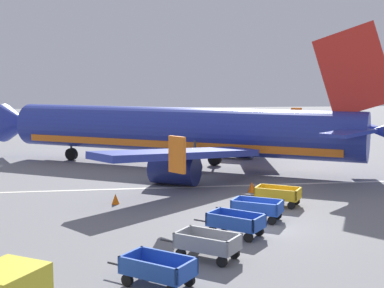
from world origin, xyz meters
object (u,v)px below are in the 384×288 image
baggage_cart_third_in_row (236,223)px  traffic_cone_by_carts (265,192)px  traffic_cone_mid_apron (252,187)px  baggage_cart_fourth_in_row (257,209)px  baggage_cart_second_in_row (207,244)px  baggage_cart_nearest (158,270)px  airplane (189,131)px  traffic_cone_near_plane (116,199)px  baggage_cart_far_end (278,195)px

baggage_cart_third_in_row → traffic_cone_by_carts: size_ratio=5.57×
baggage_cart_third_in_row → traffic_cone_mid_apron: (3.21, 9.19, -0.25)m
baggage_cart_fourth_in_row → traffic_cone_mid_apron: (1.49, 6.66, -0.25)m
baggage_cart_third_in_row → baggage_cart_second_in_row: bearing=-122.2°
baggage_cart_nearest → baggage_cart_third_in_row: size_ratio=1.01×
airplane → traffic_cone_mid_apron: airplane is taller
traffic_cone_mid_apron → traffic_cone_near_plane: bearing=-167.0°
baggage_cart_nearest → traffic_cone_near_plane: baggage_cart_nearest is taller
airplane → baggage_cart_third_in_row: (-0.42, -18.86, -2.45)m
traffic_cone_near_plane → traffic_cone_by_carts: bearing=4.8°
baggage_cart_third_in_row → baggage_cart_far_end: bearing=55.5°
airplane → baggage_cart_far_end: airplane is taller
traffic_cone_mid_apron → baggage_cart_far_end: bearing=-81.5°
baggage_cart_second_in_row → traffic_cone_mid_apron: baggage_cart_second_in_row is taller
baggage_cart_fourth_in_row → traffic_cone_by_carts: 5.80m
baggage_cart_far_end → traffic_cone_near_plane: size_ratio=5.54×
baggage_cart_fourth_in_row → traffic_cone_near_plane: (-7.27, 4.64, -0.30)m
traffic_cone_mid_apron → baggage_cart_nearest: bearing=-116.4°
baggage_cart_third_in_row → baggage_cart_fourth_in_row: 3.06m
baggage_cart_third_in_row → traffic_cone_mid_apron: bearing=70.7°
traffic_cone_near_plane → traffic_cone_mid_apron: (8.76, 2.02, 0.04)m
baggage_cart_third_in_row → traffic_cone_near_plane: bearing=127.7°
baggage_cart_fourth_in_row → baggage_cart_third_in_row: bearing=-124.3°
baggage_cart_nearest → baggage_cart_far_end: (7.85, 10.99, 0.00)m
baggage_cart_second_in_row → baggage_cart_third_in_row: (1.85, 2.94, 0.00)m
baggage_cart_nearest → traffic_cone_near_plane: 12.78m
baggage_cart_nearest → traffic_cone_near_plane: (-1.46, 12.69, -0.30)m
baggage_cart_nearest → baggage_cart_second_in_row: bearing=49.1°
baggage_cart_fourth_in_row → baggage_cart_far_end: size_ratio=1.01×
airplane → baggage_cart_far_end: (3.35, -13.38, -2.45)m
baggage_cart_far_end → traffic_cone_mid_apron: size_ratio=4.84×
airplane → traffic_cone_near_plane: size_ratio=55.59×
baggage_cart_far_end → traffic_cone_near_plane: 9.47m
baggage_cart_far_end → traffic_cone_mid_apron: 3.76m
traffic_cone_by_carts → baggage_cart_far_end: bearing=-90.0°
baggage_cart_far_end → traffic_cone_by_carts: size_ratio=5.94×
traffic_cone_near_plane → baggage_cart_fourth_in_row: bearing=-32.6°
baggage_cart_second_in_row → baggage_cart_far_end: same height
baggage_cart_third_in_row → traffic_cone_near_plane: 9.07m
baggage_cart_third_in_row → baggage_cart_fourth_in_row: bearing=55.7°
airplane → baggage_cart_third_in_row: size_ratio=10.70×
baggage_cart_third_in_row → baggage_cart_far_end: same height
baggage_cart_fourth_in_row → traffic_cone_near_plane: size_ratio=5.58×
baggage_cart_nearest → baggage_cart_far_end: same height
baggage_cart_fourth_in_row → traffic_cone_near_plane: 8.63m
baggage_cart_third_in_row → traffic_cone_mid_apron: 9.74m
airplane → baggage_cart_second_in_row: size_ratio=10.48×
baggage_cart_second_in_row → airplane: bearing=84.1°
traffic_cone_near_plane → traffic_cone_by_carts: size_ratio=1.07×
airplane → baggage_cart_nearest: 24.90m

